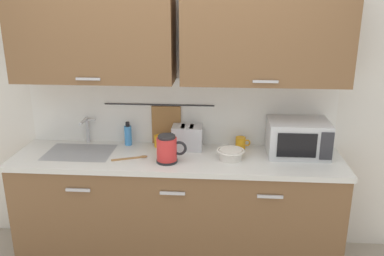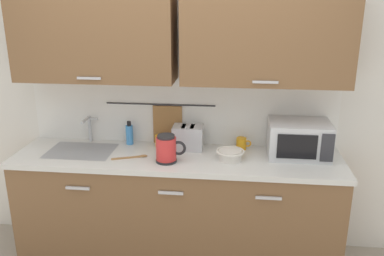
% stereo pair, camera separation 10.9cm
% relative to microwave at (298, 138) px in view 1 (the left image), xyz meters
% --- Properties ---
extents(counter_unit, '(2.53, 0.64, 0.90)m').
position_rel_microwave_xyz_m(counter_unit, '(-0.94, -0.11, -0.58)').
color(counter_unit, brown).
rests_on(counter_unit, ground).
extents(back_wall_assembly, '(3.70, 0.41, 2.50)m').
position_rel_microwave_xyz_m(back_wall_assembly, '(-0.93, 0.12, 0.49)').
color(back_wall_assembly, silver).
rests_on(back_wall_assembly, ground).
extents(sink_faucet, '(0.09, 0.17, 0.22)m').
position_rel_microwave_xyz_m(sink_faucet, '(-1.70, 0.12, 0.01)').
color(sink_faucet, '#B2B5BA').
rests_on(sink_faucet, counter_unit).
extents(microwave, '(0.46, 0.35, 0.27)m').
position_rel_microwave_xyz_m(microwave, '(0.00, 0.00, 0.00)').
color(microwave, silver).
rests_on(microwave, counter_unit).
extents(electric_kettle, '(0.23, 0.16, 0.21)m').
position_rel_microwave_xyz_m(electric_kettle, '(-0.98, -0.23, -0.03)').
color(electric_kettle, black).
rests_on(electric_kettle, counter_unit).
extents(dish_soap_bottle, '(0.06, 0.06, 0.20)m').
position_rel_microwave_xyz_m(dish_soap_bottle, '(-1.35, 0.11, -0.05)').
color(dish_soap_bottle, '#3F8CD8').
rests_on(dish_soap_bottle, counter_unit).
extents(mug_near_sink, '(0.12, 0.08, 0.09)m').
position_rel_microwave_xyz_m(mug_near_sink, '(-1.09, 0.09, -0.09)').
color(mug_near_sink, orange).
rests_on(mug_near_sink, counter_unit).
extents(mixing_bowl, '(0.21, 0.21, 0.08)m').
position_rel_microwave_xyz_m(mixing_bowl, '(-0.51, -0.14, -0.09)').
color(mixing_bowl, silver).
rests_on(mixing_bowl, counter_unit).
extents(toaster, '(0.26, 0.17, 0.19)m').
position_rel_microwave_xyz_m(toaster, '(-0.86, 0.06, -0.04)').
color(toaster, '#B7BABF').
rests_on(toaster, counter_unit).
extents(mug_by_kettle, '(0.12, 0.08, 0.09)m').
position_rel_microwave_xyz_m(mug_by_kettle, '(-0.43, 0.09, -0.09)').
color(mug_by_kettle, orange).
rests_on(mug_by_kettle, counter_unit).
extents(wooden_spoon, '(0.27, 0.13, 0.01)m').
position_rel_microwave_xyz_m(wooden_spoon, '(-1.25, -0.18, -0.13)').
color(wooden_spoon, '#9E7042').
rests_on(wooden_spoon, counter_unit).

